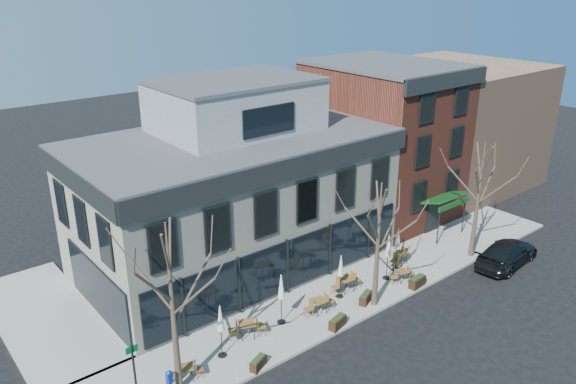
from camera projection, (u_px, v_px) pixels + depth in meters
ground at (286, 295)px, 31.60m from camera, size 120.00×120.00×0.00m
sidewalk_front at (354, 290)px, 31.93m from camera, size 33.50×4.70×0.15m
sidewalk_side at (47, 319)px, 29.30m from camera, size 4.50×12.00×0.15m
corner_building at (234, 191)px, 33.59m from camera, size 18.39×10.39×11.10m
red_brick_building at (382, 140)px, 40.79m from camera, size 8.20×11.78×11.18m
bg_building at (452, 124)px, 47.63m from camera, size 12.00×12.00×10.00m
tree_corner at (173, 308)px, 22.75m from camera, size 3.93×3.98×7.92m
tree_mid at (378, 244)px, 29.17m from camera, size 3.50×3.55×7.04m
tree_right at (478, 199)px, 34.37m from camera, size 3.72×3.77×7.48m
sign_pole at (135, 376)px, 22.14m from camera, size 0.50×0.10×3.40m
parked_sedan at (507, 253)px, 34.67m from camera, size 5.48×2.66×1.54m
call_box at (170, 383)px, 23.48m from camera, size 0.28×0.28×1.43m
cafe_set_0 at (186, 372)px, 24.67m from camera, size 1.60×0.92×0.82m
cafe_set_1 at (247, 328)px, 27.55m from camera, size 1.92×1.23×1.00m
cafe_set_2 at (319, 305)px, 29.51m from camera, size 1.85×0.80×0.96m
cafe_set_3 at (346, 283)px, 31.52m from camera, size 1.99×0.85×1.04m
cafe_set_4 at (402, 275)px, 32.56m from camera, size 1.65×0.80×0.84m
cafe_set_5 at (400, 257)px, 34.47m from camera, size 1.89×0.85×0.97m
umbrella_0 at (220, 321)px, 25.65m from camera, size 0.44×0.44×2.75m
umbrella_1 at (281, 289)px, 28.14m from camera, size 0.45×0.45×2.81m
umbrella_2 at (341, 268)px, 30.49m from camera, size 0.41×0.41×2.59m
umbrella_3 at (389, 248)px, 32.30m from camera, size 0.46×0.46×2.87m
umbrella_4 at (398, 241)px, 33.30m from camera, size 0.44×0.44×2.74m
planter_0 at (258, 363)px, 25.46m from camera, size 1.02×0.71×0.53m
planter_1 at (338, 322)px, 28.38m from camera, size 1.14×0.66×0.60m
planter_2 at (366, 298)px, 30.53m from camera, size 1.11×0.77×0.58m
planter_3 at (417, 282)px, 32.07m from camera, size 1.17×0.55×0.63m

